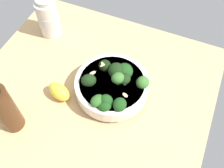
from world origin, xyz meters
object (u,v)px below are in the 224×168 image
at_px(bowl_of_broccoli, 112,85).
at_px(lemon_wedge, 59,92).
at_px(bottle_tall, 4,109).
at_px(bottle_short, 48,18).

xyz_separation_m(bowl_of_broccoli, lemon_wedge, (-0.07, 0.13, -0.01)).
height_order(bowl_of_broccoli, lemon_wedge, bowl_of_broccoli).
bearing_deg(bowl_of_broccoli, lemon_wedge, 117.63).
relative_size(lemon_wedge, bottle_tall, 0.40).
height_order(bowl_of_broccoli, bottle_tall, bottle_tall).
bearing_deg(bottle_short, bowl_of_broccoli, -116.52).
distance_m(bowl_of_broccoli, bottle_tall, 0.27).
height_order(bottle_tall, bottle_short, bottle_tall).
xyz_separation_m(bowl_of_broccoli, bottle_tall, (-0.19, 0.20, 0.04)).
bearing_deg(bottle_tall, bottle_short, 13.76).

